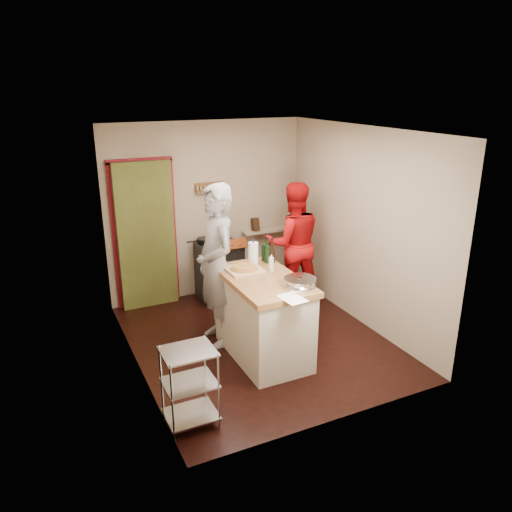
# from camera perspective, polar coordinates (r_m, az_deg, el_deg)

# --- Properties ---
(floor) EXTENTS (3.50, 3.50, 0.00)m
(floor) POSITION_cam_1_polar(r_m,az_deg,el_deg) (6.42, 0.20, -9.59)
(floor) COLOR black
(floor) RESTS_ON ground
(back_wall) EXTENTS (3.00, 0.44, 2.60)m
(back_wall) POSITION_cam_1_polar(r_m,az_deg,el_deg) (7.35, -10.37, 3.41)
(back_wall) COLOR gray
(back_wall) RESTS_ON ground
(left_wall) EXTENTS (0.04, 3.50, 2.60)m
(left_wall) POSITION_cam_1_polar(r_m,az_deg,el_deg) (5.46, -14.13, -0.55)
(left_wall) COLOR gray
(left_wall) RESTS_ON ground
(right_wall) EXTENTS (0.04, 3.50, 2.60)m
(right_wall) POSITION_cam_1_polar(r_m,az_deg,el_deg) (6.67, 11.93, 3.18)
(right_wall) COLOR gray
(right_wall) RESTS_ON ground
(ceiling) EXTENTS (3.00, 3.50, 0.02)m
(ceiling) POSITION_cam_1_polar(r_m,az_deg,el_deg) (5.65, 0.23, 14.31)
(ceiling) COLOR white
(ceiling) RESTS_ON back_wall
(stove) EXTENTS (0.60, 0.63, 1.00)m
(stove) POSITION_cam_1_polar(r_m,az_deg,el_deg) (7.44, -4.21, -1.66)
(stove) COLOR black
(stove) RESTS_ON ground
(wire_shelving) EXTENTS (0.48, 0.40, 0.80)m
(wire_shelving) POSITION_cam_1_polar(r_m,az_deg,el_deg) (4.83, -7.59, -14.27)
(wire_shelving) COLOR silver
(wire_shelving) RESTS_ON ground
(island) EXTENTS (0.79, 1.47, 1.31)m
(island) POSITION_cam_1_polar(r_m,az_deg,el_deg) (5.86, 0.88, -6.80)
(island) COLOR beige
(island) RESTS_ON ground
(person_stripe) EXTENTS (0.48, 0.73, 2.01)m
(person_stripe) POSITION_cam_1_polar(r_m,az_deg,el_deg) (6.03, -4.56, -1.14)
(person_stripe) COLOR silver
(person_stripe) RESTS_ON ground
(person_red) EXTENTS (1.01, 0.87, 1.79)m
(person_red) POSITION_cam_1_polar(r_m,az_deg,el_deg) (7.24, 4.24, 1.47)
(person_red) COLOR #B50C0E
(person_red) RESTS_ON ground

